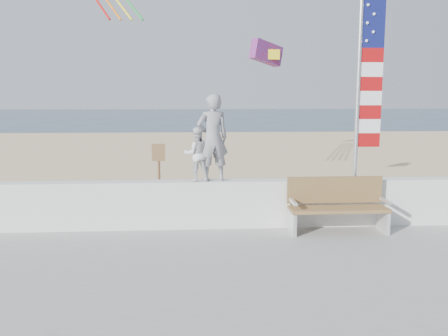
{
  "coord_description": "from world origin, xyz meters",
  "views": [
    {
      "loc": [
        -0.36,
        -6.84,
        2.63
      ],
      "look_at": [
        0.2,
        1.8,
        1.35
      ],
      "focal_mm": 38.0,
      "sensor_mm": 36.0,
      "label": 1
    }
  ],
  "objects": [
    {
      "name": "ground",
      "position": [
        0.0,
        0.0,
        0.0
      ],
      "size": [
        220.0,
        220.0,
        0.0
      ],
      "primitive_type": "plane",
      "color": "#293D53",
      "rests_on": "ground"
    },
    {
      "name": "parafoil_kite",
      "position": [
        1.49,
        5.06,
        3.73
      ],
      "size": [
        0.92,
        0.73,
        0.65
      ],
      "color": "red",
      "rests_on": "ground"
    },
    {
      "name": "adult",
      "position": [
        -0.0,
        2.0,
        1.89
      ],
      "size": [
        0.66,
        0.51,
        1.63
      ],
      "primitive_type": "imported",
      "rotation": [
        0.0,
        0.0,
        3.35
      ],
      "color": "gray",
      "rests_on": "seawall"
    },
    {
      "name": "seawall",
      "position": [
        0.0,
        2.0,
        0.63
      ],
      "size": [
        30.0,
        0.35,
        0.9
      ],
      "primitive_type": "cube",
      "color": "silver",
      "rests_on": "boardwalk"
    },
    {
      "name": "sand",
      "position": [
        0.0,
        9.0,
        0.04
      ],
      "size": [
        90.0,
        40.0,
        0.08
      ],
      "primitive_type": "cube",
      "color": "beige",
      "rests_on": "ground"
    },
    {
      "name": "bench",
      "position": [
        2.27,
        1.55,
        0.69
      ],
      "size": [
        1.8,
        0.57,
        1.0
      ],
      "color": "olive",
      "rests_on": "boardwalk"
    },
    {
      "name": "sign",
      "position": [
        -1.21,
        4.64,
        0.94
      ],
      "size": [
        0.32,
        0.07,
        1.46
      ],
      "color": "brown",
      "rests_on": "sand"
    },
    {
      "name": "flag",
      "position": [
        2.87,
        2.0,
        2.99
      ],
      "size": [
        0.5,
        0.08,
        3.5
      ],
      "color": "silver",
      "rests_on": "seawall"
    },
    {
      "name": "child",
      "position": [
        -0.3,
        2.0,
        1.59
      ],
      "size": [
        0.56,
        0.47,
        1.02
      ],
      "primitive_type": "imported",
      "rotation": [
        0.0,
        0.0,
        3.32
      ],
      "color": "silver",
      "rests_on": "seawall"
    }
  ]
}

